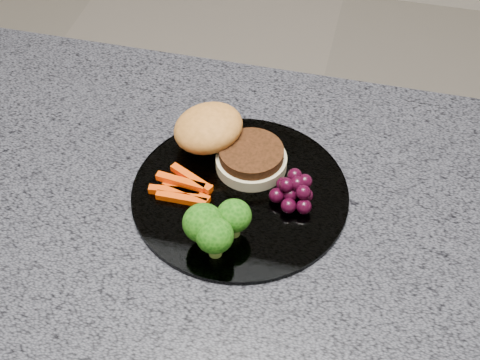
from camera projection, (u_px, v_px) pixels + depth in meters
The scene contains 6 objects.
countertop at pixel (209, 233), 0.79m from camera, with size 1.20×0.60×0.04m, color #474850.
plate at pixel (240, 193), 0.80m from camera, with size 0.26×0.26×0.01m, color white.
burger at pixel (223, 141), 0.83m from camera, with size 0.17×0.13×0.05m.
carrot_sticks at pixel (184, 188), 0.79m from camera, with size 0.08×0.05×0.02m.
broccoli at pixel (215, 226), 0.72m from camera, with size 0.07×0.07×0.05m.
grape_bunch at pixel (295, 191), 0.78m from camera, with size 0.05×0.05×0.03m.
Camera 1 is at (0.15, -0.46, 1.50)m, focal length 50.00 mm.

